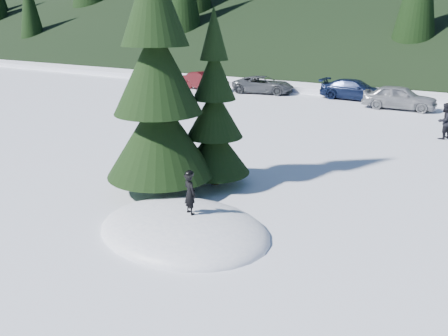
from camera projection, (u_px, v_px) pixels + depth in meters
The scene contains 11 objects.
ground at pixel (184, 231), 10.78m from camera, with size 200.00×200.00×0.00m, color white.
snow_mound at pixel (184, 231), 10.78m from camera, with size 4.48×3.52×0.96m, color white.
spruce_tall at pixel (157, 81), 12.28m from camera, with size 3.20×3.20×8.60m.
spruce_short at pixel (214, 119), 13.28m from camera, with size 2.20×2.20×5.37m.
child_skier at pixel (190, 194), 10.46m from camera, with size 0.38×0.25×1.03m, color black.
adult_0 at pixel (444, 121), 19.06m from camera, with size 0.77×0.60×1.59m, color black.
car_0 at pixel (160, 76), 36.14m from camera, with size 1.50×3.73×1.27m, color black.
car_1 at pixel (206, 81), 32.97m from camera, with size 1.43×4.09×1.35m, color #3A0A0D.
car_2 at pixel (263, 85), 31.47m from camera, with size 2.03×4.39×1.22m, color #4A4D51.
car_3 at pixel (355, 90), 28.84m from camera, with size 1.84×4.52×1.31m, color #0E1734.
car_4 at pixel (400, 97), 25.63m from camera, with size 1.66×4.13×1.41m, color gray.
Camera 1 is at (6.05, -7.67, 4.91)m, focal length 35.00 mm.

